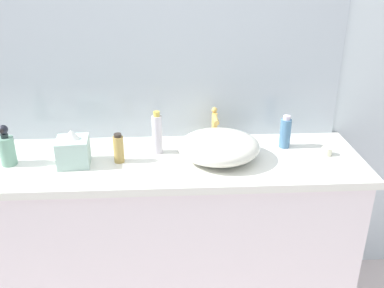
{
  "coord_description": "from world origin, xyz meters",
  "views": [
    {
      "loc": [
        0.0,
        -1.31,
        1.7
      ],
      "look_at": [
        0.1,
        0.4,
        0.92
      ],
      "focal_mm": 40.3,
      "sensor_mm": 36.0,
      "label": 1
    }
  ],
  "objects_px": {
    "soap_dispenser": "(6,149)",
    "perfume_bottle": "(118,149)",
    "spray_can": "(157,134)",
    "sink_basin": "(219,147)",
    "lotion_bottle": "(285,132)",
    "tissue_box": "(73,150)",
    "candle_jar": "(326,151)"
  },
  "relations": [
    {
      "from": "sink_basin",
      "to": "perfume_bottle",
      "type": "bearing_deg",
      "value": -179.95
    },
    {
      "from": "sink_basin",
      "to": "lotion_bottle",
      "type": "distance_m",
      "value": 0.35
    },
    {
      "from": "spray_can",
      "to": "soap_dispenser",
      "type": "bearing_deg",
      "value": -172.45
    },
    {
      "from": "soap_dispenser",
      "to": "candle_jar",
      "type": "height_order",
      "value": "soap_dispenser"
    },
    {
      "from": "lotion_bottle",
      "to": "spray_can",
      "type": "relative_size",
      "value": 0.78
    },
    {
      "from": "candle_jar",
      "to": "tissue_box",
      "type": "bearing_deg",
      "value": -178.34
    },
    {
      "from": "spray_can",
      "to": "perfume_bottle",
      "type": "bearing_deg",
      "value": -152.93
    },
    {
      "from": "perfume_bottle",
      "to": "soap_dispenser",
      "type": "bearing_deg",
      "value": 179.99
    },
    {
      "from": "soap_dispenser",
      "to": "spray_can",
      "type": "relative_size",
      "value": 0.91
    },
    {
      "from": "spray_can",
      "to": "candle_jar",
      "type": "relative_size",
      "value": 4.15
    },
    {
      "from": "spray_can",
      "to": "tissue_box",
      "type": "xyz_separation_m",
      "value": [
        -0.36,
        -0.1,
        -0.03
      ]
    },
    {
      "from": "soap_dispenser",
      "to": "perfume_bottle",
      "type": "bearing_deg",
      "value": -0.01
    },
    {
      "from": "soap_dispenser",
      "to": "perfume_bottle",
      "type": "relative_size",
      "value": 1.38
    },
    {
      "from": "candle_jar",
      "to": "soap_dispenser",
      "type": "bearing_deg",
      "value": -179.22
    },
    {
      "from": "sink_basin",
      "to": "lotion_bottle",
      "type": "height_order",
      "value": "lotion_bottle"
    },
    {
      "from": "spray_can",
      "to": "tissue_box",
      "type": "distance_m",
      "value": 0.38
    },
    {
      "from": "sink_basin",
      "to": "candle_jar",
      "type": "distance_m",
      "value": 0.5
    },
    {
      "from": "soap_dispenser",
      "to": "lotion_bottle",
      "type": "distance_m",
      "value": 1.25
    },
    {
      "from": "tissue_box",
      "to": "candle_jar",
      "type": "relative_size",
      "value": 3.31
    },
    {
      "from": "soap_dispenser",
      "to": "perfume_bottle",
      "type": "xyz_separation_m",
      "value": [
        0.48,
        -0.0,
        -0.01
      ]
    },
    {
      "from": "perfume_bottle",
      "to": "candle_jar",
      "type": "distance_m",
      "value": 0.94
    },
    {
      "from": "soap_dispenser",
      "to": "lotion_bottle",
      "type": "bearing_deg",
      "value": 5.3
    },
    {
      "from": "candle_jar",
      "to": "lotion_bottle",
      "type": "bearing_deg",
      "value": 150.79
    },
    {
      "from": "soap_dispenser",
      "to": "tissue_box",
      "type": "bearing_deg",
      "value": -2.76
    },
    {
      "from": "sink_basin",
      "to": "spray_can",
      "type": "xyz_separation_m",
      "value": [
        -0.27,
        0.09,
        0.03
      ]
    },
    {
      "from": "sink_basin",
      "to": "candle_jar",
      "type": "height_order",
      "value": "sink_basin"
    },
    {
      "from": "sink_basin",
      "to": "lotion_bottle",
      "type": "relative_size",
      "value": 2.31
    },
    {
      "from": "tissue_box",
      "to": "candle_jar",
      "type": "distance_m",
      "value": 1.14
    },
    {
      "from": "lotion_bottle",
      "to": "perfume_bottle",
      "type": "xyz_separation_m",
      "value": [
        -0.77,
        -0.12,
        -0.01
      ]
    },
    {
      "from": "candle_jar",
      "to": "sink_basin",
      "type": "bearing_deg",
      "value": -177.82
    },
    {
      "from": "soap_dispenser",
      "to": "spray_can",
      "type": "distance_m",
      "value": 0.65
    },
    {
      "from": "soap_dispenser",
      "to": "spray_can",
      "type": "height_order",
      "value": "spray_can"
    }
  ]
}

